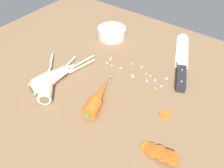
# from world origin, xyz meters

# --- Properties ---
(ground_plane) EXTENTS (1.20, 0.90, 0.04)m
(ground_plane) POSITION_xyz_m (0.00, 0.00, -0.02)
(ground_plane) COLOR brown
(chefs_knife) EXTENTS (0.17, 0.33, 0.04)m
(chefs_knife) POSITION_xyz_m (0.11, 0.25, 0.01)
(chefs_knife) COLOR silver
(chefs_knife) RESTS_ON ground_plane
(whole_carrot) EXTENTS (0.08, 0.18, 0.04)m
(whole_carrot) POSITION_xyz_m (0.01, -0.09, 0.02)
(whole_carrot) COLOR #D6601E
(whole_carrot) RESTS_ON ground_plane
(parsnip_front) EXTENTS (0.07, 0.24, 0.04)m
(parsnip_front) POSITION_xyz_m (-0.16, -0.11, 0.02)
(parsnip_front) COLOR beige
(parsnip_front) RESTS_ON ground_plane
(parsnip_mid_left) EXTENTS (0.06, 0.24, 0.04)m
(parsnip_mid_left) POSITION_xyz_m (-0.17, -0.09, 0.02)
(parsnip_mid_left) COLOR beige
(parsnip_mid_left) RESTS_ON ground_plane
(parsnip_mid_right) EXTENTS (0.17, 0.19, 0.04)m
(parsnip_mid_right) POSITION_xyz_m (-0.16, -0.13, 0.02)
(parsnip_mid_right) COLOR beige
(parsnip_mid_right) RESTS_ON ground_plane
(parsnip_back) EXTENTS (0.06, 0.18, 0.04)m
(parsnip_back) POSITION_xyz_m (-0.17, -0.10, 0.02)
(parsnip_back) COLOR beige
(parsnip_back) RESTS_ON ground_plane
(carrot_slice_stack) EXTENTS (0.10, 0.04, 0.03)m
(carrot_slice_stack) POSITION_xyz_m (0.23, -0.14, 0.01)
(carrot_slice_stack) COLOR #D6601E
(carrot_slice_stack) RESTS_ON ground_plane
(carrot_slice_stray_near) EXTENTS (0.03, 0.03, 0.01)m
(carrot_slice_stray_near) POSITION_xyz_m (0.18, -0.02, 0.00)
(carrot_slice_stray_near) COLOR #D6601E
(carrot_slice_stray_near) RESTS_ON ground_plane
(prep_bowl) EXTENTS (0.11, 0.11, 0.04)m
(prep_bowl) POSITION_xyz_m (-0.18, 0.22, 0.02)
(prep_bowl) COLOR beige
(prep_bowl) RESTS_ON ground_plane
(mince_crumbs) EXTENTS (0.22, 0.07, 0.01)m
(mince_crumbs) POSITION_xyz_m (0.02, 0.09, 0.00)
(mince_crumbs) COLOR beige
(mince_crumbs) RESTS_ON ground_plane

